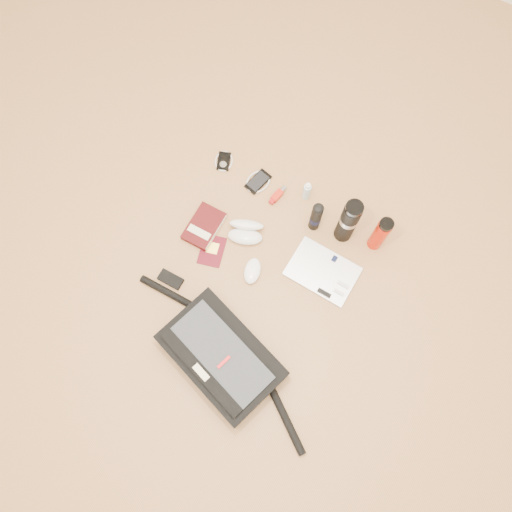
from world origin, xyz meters
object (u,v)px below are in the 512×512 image
at_px(book, 204,227).
at_px(thermos_red, 380,234).
at_px(thermos_black, 348,221).
at_px(messenger_bag, 221,356).
at_px(laptop, 323,272).

height_order(book, thermos_red, thermos_red).
height_order(book, thermos_black, thermos_black).
relative_size(messenger_bag, laptop, 3.17).
xyz_separation_m(laptop, thermos_red, (0.14, 0.23, 0.11)).
height_order(laptop, thermos_black, thermos_black).
xyz_separation_m(book, thermos_red, (0.69, 0.30, 0.10)).
relative_size(book, thermos_red, 0.82).
xyz_separation_m(laptop, thermos_black, (-0.00, 0.20, 0.14)).
bearing_deg(thermos_black, laptop, -89.25).
xyz_separation_m(messenger_bag, laptop, (0.20, 0.53, -0.05)).
bearing_deg(messenger_bag, thermos_black, 92.43).
distance_m(messenger_bag, laptop, 0.56).
height_order(laptop, thermos_red, thermos_red).
xyz_separation_m(book, thermos_black, (0.55, 0.27, 0.13)).
bearing_deg(book, thermos_red, 23.04).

